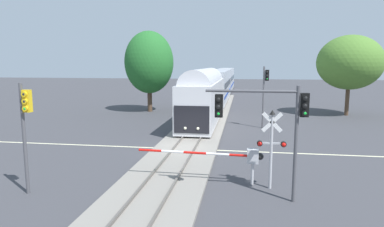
# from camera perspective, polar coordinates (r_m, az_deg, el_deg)

# --- Properties ---
(ground_plane) EXTENTS (220.00, 220.00, 0.00)m
(ground_plane) POSITION_cam_1_polar(r_m,az_deg,el_deg) (23.67, -1.03, -6.09)
(ground_plane) COLOR #3D3D42
(road_centre_stripe) EXTENTS (44.00, 0.20, 0.01)m
(road_centre_stripe) POSITION_cam_1_polar(r_m,az_deg,el_deg) (23.67, -1.03, -6.08)
(road_centre_stripe) COLOR beige
(road_centre_stripe) RESTS_ON ground
(railway_track) EXTENTS (4.40, 80.00, 0.32)m
(railway_track) POSITION_cam_1_polar(r_m,az_deg,el_deg) (23.65, -1.03, -5.87)
(railway_track) COLOR gray
(railway_track) RESTS_ON ground
(commuter_train) EXTENTS (3.04, 59.80, 5.16)m
(commuter_train) POSITION_cam_1_polar(r_m,az_deg,el_deg) (53.35, 4.57, 5.00)
(commuter_train) COLOR silver
(commuter_train) RESTS_ON railway_track
(crossing_gate_near) EXTENTS (6.38, 0.40, 1.80)m
(crossing_gate_near) POSITION_cam_1_polar(r_m,az_deg,el_deg) (16.87, 7.69, -7.27)
(crossing_gate_near) COLOR #B7B7BC
(crossing_gate_near) RESTS_ON ground
(crossing_signal_mast) EXTENTS (1.36, 0.44, 3.83)m
(crossing_signal_mast) POSITION_cam_1_polar(r_m,az_deg,el_deg) (16.24, 13.42, -4.62)
(crossing_signal_mast) COLOR #B2B2B7
(crossing_signal_mast) RESTS_ON ground
(traffic_signal_near_right) EXTENTS (4.32, 0.38, 5.06)m
(traffic_signal_near_right) POSITION_cam_1_polar(r_m,az_deg,el_deg) (14.54, 13.15, -0.30)
(traffic_signal_near_right) COLOR #4C4C51
(traffic_signal_near_right) RESTS_ON ground
(traffic_signal_far_side) EXTENTS (0.53, 0.38, 5.71)m
(traffic_signal_far_side) POSITION_cam_1_polar(r_m,az_deg,el_deg) (31.55, 12.37, 4.41)
(traffic_signal_far_side) COLOR #4C4C51
(traffic_signal_far_side) RESTS_ON ground
(traffic_signal_near_left) EXTENTS (0.53, 0.38, 5.12)m
(traffic_signal_near_left) POSITION_cam_1_polar(r_m,az_deg,el_deg) (16.73, -26.56, -1.09)
(traffic_signal_near_left) COLOR #4C4C51
(traffic_signal_near_left) RESTS_ON ground
(oak_behind_train) EXTENTS (6.03, 6.03, 9.96)m
(oak_behind_train) POSITION_cam_1_polar(r_m,az_deg,el_deg) (42.05, -7.33, 8.64)
(oak_behind_train) COLOR #4C3828
(oak_behind_train) RESTS_ON ground
(maple_right_background) EXTENTS (7.25, 7.25, 9.20)m
(maple_right_background) POSITION_cam_1_polar(r_m,az_deg,el_deg) (42.49, 25.33, 7.87)
(maple_right_background) COLOR #4C3828
(maple_right_background) RESTS_ON ground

